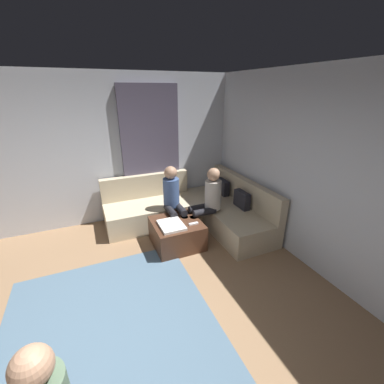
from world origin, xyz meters
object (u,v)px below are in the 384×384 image
ottoman (177,233)px  coffee_mug (182,212)px  game_remote (194,224)px  person_on_couch_side (173,198)px  sectional_couch (195,210)px  person_on_couch_back (208,199)px

ottoman → coffee_mug: bearing=140.7°
ottoman → game_remote: game_remote is taller
coffee_mug → person_on_couch_side: size_ratio=0.08×
sectional_couch → person_on_couch_side: bearing=-72.5°
sectional_couch → ottoman: 0.79m
ottoman → person_on_couch_side: 0.61m
game_remote → person_on_couch_side: 0.64m
coffee_mug → person_on_couch_back: (0.09, 0.44, 0.19)m
sectional_couch → coffee_mug: sectional_couch is taller
game_remote → sectional_couch: bearing=154.9°
ottoman → person_on_couch_back: bearing=101.5°
ottoman → coffee_mug: 0.38m
ottoman → game_remote: bearing=50.7°
person_on_couch_back → ottoman: bearing=101.5°
person_on_couch_side → person_on_couch_back: bearing=151.9°
person_on_couch_side → coffee_mug: bearing=114.8°
ottoman → coffee_mug: coffee_mug is taller
game_remote → person_on_couch_side: person_on_couch_side is taller
coffee_mug → ottoman: bearing=-39.3°
sectional_couch → coffee_mug: (0.33, -0.38, 0.19)m
coffee_mug → person_on_couch_back: bearing=77.9°
game_remote → coffee_mug: bearing=-174.3°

